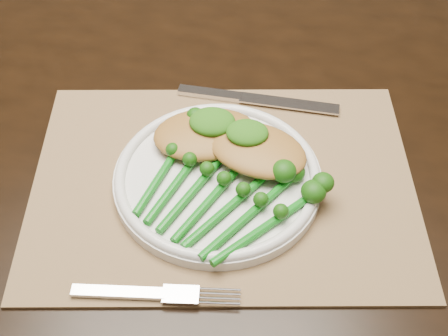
# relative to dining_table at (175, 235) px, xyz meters

# --- Properties ---
(dining_table) EXTENTS (1.71, 1.12, 0.75)m
(dining_table) POSITION_rel_dining_table_xyz_m (0.00, 0.00, 0.00)
(dining_table) COLOR black
(dining_table) RESTS_ON ground
(placemat) EXTENTS (0.47, 0.35, 0.00)m
(placemat) POSITION_rel_dining_table_xyz_m (0.10, -0.19, 0.37)
(placemat) COLOR olive
(placemat) RESTS_ON dining_table
(dinner_plate) EXTENTS (0.24, 0.24, 0.02)m
(dinner_plate) POSITION_rel_dining_table_xyz_m (0.09, -0.19, 0.39)
(dinner_plate) COLOR silver
(dinner_plate) RESTS_ON placemat
(knife) EXTENTS (0.21, 0.05, 0.01)m
(knife) POSITION_rel_dining_table_xyz_m (0.12, -0.04, 0.38)
(knife) COLOR silver
(knife) RESTS_ON placemat
(fork) EXTENTS (0.17, 0.02, 0.01)m
(fork) POSITION_rel_dining_table_xyz_m (0.05, -0.34, 0.38)
(fork) COLOR silver
(fork) RESTS_ON placemat
(chicken_fillet_left) EXTENTS (0.14, 0.11, 0.03)m
(chicken_fillet_left) POSITION_rel_dining_table_xyz_m (0.08, -0.14, 0.40)
(chicken_fillet_left) COLOR #A16F2E
(chicken_fillet_left) RESTS_ON dinner_plate
(chicken_fillet_right) EXTENTS (0.14, 0.13, 0.02)m
(chicken_fillet_right) POSITION_rel_dining_table_xyz_m (0.14, -0.16, 0.41)
(chicken_fillet_right) COLOR #A16F2E
(chicken_fillet_right) RESTS_ON dinner_plate
(pesto_dollop_left) EXTENTS (0.06, 0.05, 0.02)m
(pesto_dollop_left) POSITION_rel_dining_table_xyz_m (0.08, -0.13, 0.42)
(pesto_dollop_left) COLOR #184C0A
(pesto_dollop_left) RESTS_ON chicken_fillet_left
(pesto_dollop_right) EXTENTS (0.05, 0.04, 0.02)m
(pesto_dollop_right) POSITION_rel_dining_table_xyz_m (0.13, -0.15, 0.42)
(pesto_dollop_right) COLOR #184C0A
(pesto_dollop_right) RESTS_ON chicken_fillet_right
(broccolini_bundle) EXTENTS (0.24, 0.24, 0.04)m
(broccolini_bundle) POSITION_rel_dining_table_xyz_m (0.09, -0.23, 0.40)
(broccolini_bundle) COLOR #0D6411
(broccolini_bundle) RESTS_ON dinner_plate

